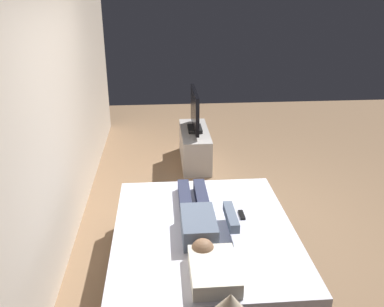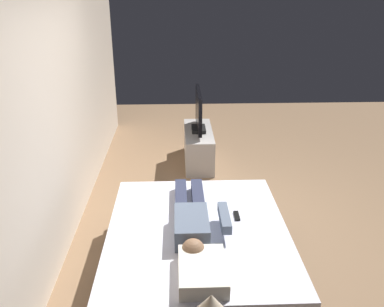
% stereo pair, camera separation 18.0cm
% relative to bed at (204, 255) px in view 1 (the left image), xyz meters
% --- Properties ---
extents(ground_plane, '(10.00, 10.00, 0.00)m').
position_rel_bed_xyz_m(ground_plane, '(0.79, -0.33, -0.26)').
color(ground_plane, '#8C6B4C').
extents(back_wall, '(6.40, 0.10, 2.80)m').
position_rel_bed_xyz_m(back_wall, '(1.19, 1.33, 1.14)').
color(back_wall, beige).
rests_on(back_wall, ground).
extents(bed, '(1.91, 1.62, 0.54)m').
position_rel_bed_xyz_m(bed, '(0.00, 0.00, 0.00)').
color(bed, '#333338').
rests_on(bed, ground).
extents(pillow, '(0.48, 0.34, 0.12)m').
position_rel_bed_xyz_m(pillow, '(-0.64, -0.00, 0.34)').
color(pillow, silver).
rests_on(pillow, bed).
extents(person, '(1.26, 0.46, 0.18)m').
position_rel_bed_xyz_m(person, '(0.03, 0.04, 0.36)').
color(person, slate).
rests_on(person, bed).
extents(remote, '(0.15, 0.04, 0.02)m').
position_rel_bed_xyz_m(remote, '(0.18, -0.36, 0.29)').
color(remote, black).
rests_on(remote, bed).
extents(tv_stand, '(1.10, 0.40, 0.50)m').
position_rel_bed_xyz_m(tv_stand, '(2.63, -0.15, -0.01)').
color(tv_stand, '#B7B2AD').
rests_on(tv_stand, ground).
extents(tv, '(0.88, 0.20, 0.59)m').
position_rel_bed_xyz_m(tv, '(2.63, -0.15, 0.52)').
color(tv, black).
rests_on(tv, tv_stand).
extents(lamp, '(0.22, 0.22, 0.42)m').
position_rel_bed_xyz_m(lamp, '(-1.26, -0.01, 0.59)').
color(lamp, '#59595B').
rests_on(lamp, nightstand).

